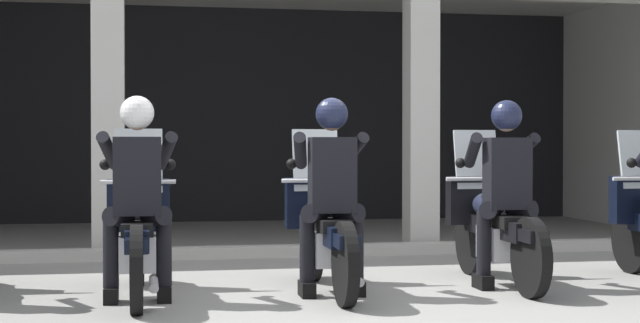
% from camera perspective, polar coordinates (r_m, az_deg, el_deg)
% --- Properties ---
extents(ground_plane, '(80.00, 80.00, 0.00)m').
position_cam_1_polar(ground_plane, '(10.62, -2.54, -5.53)').
color(ground_plane, gray).
extents(station_building, '(11.78, 5.06, 3.56)m').
position_cam_1_polar(station_building, '(13.28, -4.54, 5.65)').
color(station_building, black).
rests_on(station_building, ground).
extents(kerb_strip, '(11.28, 0.24, 0.12)m').
position_cam_1_polar(kerb_strip, '(10.18, -2.74, -5.47)').
color(kerb_strip, '#B7B5AD').
rests_on(kerb_strip, ground).
extents(motorcycle_left, '(0.62, 2.04, 1.35)m').
position_cam_1_polar(motorcycle_left, '(7.63, -11.00, -4.33)').
color(motorcycle_left, black).
rests_on(motorcycle_left, ground).
extents(police_officer_left, '(0.63, 0.61, 1.58)m').
position_cam_1_polar(police_officer_left, '(7.32, -11.05, -1.12)').
color(police_officer_left, black).
rests_on(police_officer_left, ground).
extents(motorcycle_center, '(0.62, 2.04, 1.35)m').
position_cam_1_polar(motorcycle_center, '(7.79, 0.31, -4.20)').
color(motorcycle_center, black).
rests_on(motorcycle_center, ground).
extents(police_officer_center, '(0.63, 0.61, 1.58)m').
position_cam_1_polar(police_officer_center, '(7.48, 0.70, -1.05)').
color(police_officer_center, black).
rests_on(police_officer_center, ground).
extents(motorcycle_right, '(0.62, 2.04, 1.35)m').
position_cam_1_polar(motorcycle_right, '(8.33, 10.50, -3.88)').
color(motorcycle_right, black).
rests_on(motorcycle_right, ground).
extents(police_officer_right, '(0.63, 0.61, 1.58)m').
position_cam_1_polar(police_officer_right, '(8.04, 11.22, -0.93)').
color(police_officer_right, black).
rests_on(police_officer_right, ground).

